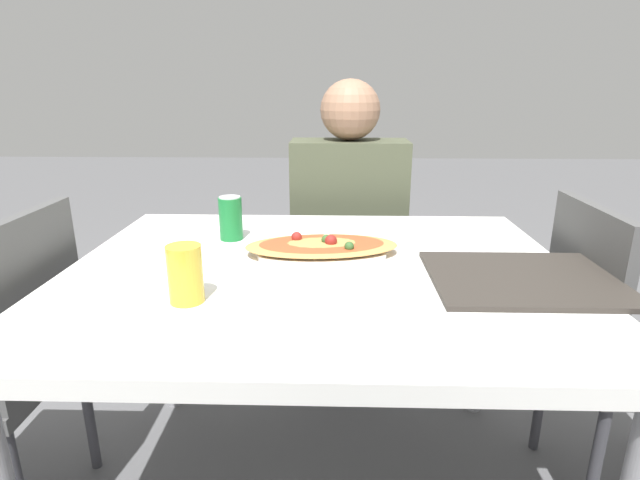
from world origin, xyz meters
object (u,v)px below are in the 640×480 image
at_px(drink_glass, 185,274).
at_px(dining_table, 319,291).
at_px(chair_far_seated, 347,250).
at_px(soda_can, 231,218).
at_px(chair_side_right, 618,342).
at_px(pizza_main, 322,248).
at_px(chair_side_left, 2,357).
at_px(person_seated, 349,209).

bearing_deg(drink_glass, dining_table, 38.72).
height_order(chair_far_seated, soda_can, chair_far_seated).
relative_size(dining_table, chair_side_right, 1.42).
distance_m(dining_table, soda_can, 0.36).
distance_m(chair_side_right, pizza_main, 0.84).
xyz_separation_m(chair_side_left, drink_glass, (0.54, -0.16, 0.29)).
bearing_deg(soda_can, pizza_main, -26.11).
height_order(chair_side_left, soda_can, chair_side_left).
xyz_separation_m(chair_far_seated, chair_side_left, (-0.90, -0.88, 0.00)).
distance_m(chair_far_seated, soda_can, 0.76).
relative_size(dining_table, person_seated, 1.05).
bearing_deg(chair_side_right, person_seated, -132.24).
height_order(chair_side_right, soda_can, chair_side_right).
height_order(chair_side_left, person_seated, person_seated).
height_order(chair_far_seated, pizza_main, chair_far_seated).
xyz_separation_m(soda_can, drink_glass, (-0.01, -0.43, -0.00)).
distance_m(chair_side_left, drink_glass, 0.63).
xyz_separation_m(chair_far_seated, drink_glass, (-0.36, -1.04, 0.29)).
bearing_deg(person_seated, dining_table, 82.62).
relative_size(chair_side_left, person_seated, 0.74).
bearing_deg(dining_table, person_seated, 82.62).
bearing_deg(chair_side_right, drink_glass, -75.08).
xyz_separation_m(pizza_main, drink_glass, (-0.27, -0.30, 0.04)).
distance_m(dining_table, chair_side_left, 0.82).
bearing_deg(soda_can, chair_far_seated, 59.90).
height_order(person_seated, soda_can, person_seated).
relative_size(chair_far_seated, pizza_main, 2.06).
height_order(soda_can, drink_glass, soda_can).
bearing_deg(chair_far_seated, dining_table, 83.60).
height_order(dining_table, pizza_main, pizza_main).
height_order(chair_side_left, drink_glass, chair_side_left).
distance_m(soda_can, drink_glass, 0.43).
bearing_deg(pizza_main, chair_far_seated, 83.22).
relative_size(chair_side_left, drink_glass, 7.15).
xyz_separation_m(person_seated, soda_can, (-0.35, -0.50, 0.09)).
bearing_deg(chair_side_right, pizza_main, -91.45).
relative_size(dining_table, soda_can, 9.80).
height_order(chair_far_seated, chair_side_left, same).
xyz_separation_m(chair_side_left, pizza_main, (0.81, 0.15, 0.25)).
distance_m(chair_side_left, soda_can, 0.68).
xyz_separation_m(chair_far_seated, person_seated, (-0.00, -0.11, 0.20)).
distance_m(dining_table, person_seated, 0.72).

